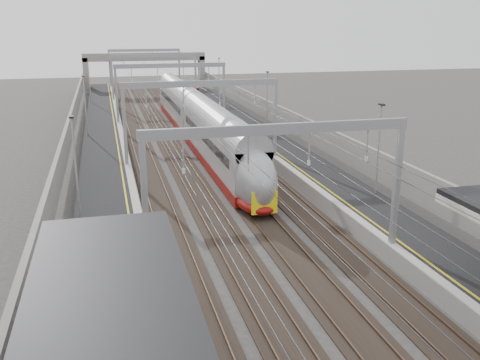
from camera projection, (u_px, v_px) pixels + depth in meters
platform_left at (106, 163)px, 46.04m from camera, size 4.00×120.00×1.00m
platform_right at (282, 152)px, 49.83m from camera, size 4.00×120.00×1.00m
tracks at (197, 162)px, 48.06m from camera, size 11.40×140.00×0.20m
overhead_line at (184, 86)px, 52.50m from camera, size 13.00×140.00×6.60m
overbridge at (145, 62)px, 97.72m from camera, size 22.00×2.20×6.90m
wall_left at (66, 152)px, 44.97m from camera, size 0.30×120.00×3.20m
wall_right at (314, 139)px, 50.28m from camera, size 0.30×120.00×3.20m
train at (200, 126)px, 53.94m from camera, size 2.65×48.24×4.19m
signal_green at (123, 98)px, 71.42m from camera, size 0.32×0.32×3.48m
signal_red_near at (194, 103)px, 66.92m from camera, size 0.32×0.32×3.48m
signal_red_far at (198, 93)px, 76.77m from camera, size 0.32×0.32×3.48m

